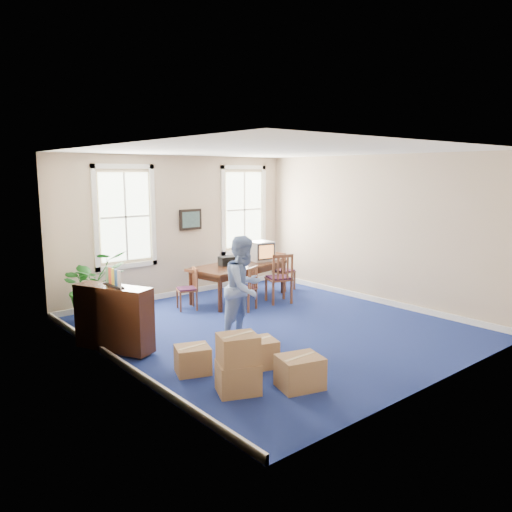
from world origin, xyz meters
TOP-DOWN VIEW (x-y plane):
  - floor at (0.00, 0.00)m, footprint 6.50×6.50m
  - ceiling at (0.00, 0.00)m, footprint 6.50×6.50m
  - wall_back at (0.00, 3.25)m, footprint 6.50×0.00m
  - wall_front at (0.00, -3.25)m, footprint 6.50×0.00m
  - wall_left at (-3.00, 0.00)m, footprint 0.00×6.50m
  - wall_right at (3.00, 0.00)m, footprint 0.00×6.50m
  - baseboard_back at (0.00, 3.22)m, footprint 6.00×0.04m
  - baseboard_left at (-2.97, 0.00)m, footprint 0.04×6.50m
  - baseboard_right at (2.97, 0.00)m, footprint 0.04×6.50m
  - window_left at (-1.30, 3.23)m, footprint 1.40×0.12m
  - window_right at (1.90, 3.23)m, footprint 1.40×0.12m
  - wall_picture at (0.30, 3.20)m, footprint 0.58×0.06m
  - conference_table at (0.84, 2.08)m, footprint 2.49×1.47m
  - crt_tv at (1.53, 2.13)m, footprint 0.58×0.61m
  - game_console at (1.85, 2.08)m, footprint 0.22×0.25m
  - equipment_bag at (0.57, 2.13)m, footprint 0.43×0.32m
  - chair_near_left at (0.36, 1.28)m, footprint 0.55×0.55m
  - chair_near_right at (1.32, 1.28)m, footprint 0.63×0.63m
  - chair_end_left at (-0.54, 2.08)m, footprint 0.50×0.50m
  - chair_end_right at (2.22, 2.08)m, footprint 0.48×0.48m
  - man at (-0.76, -0.11)m, footprint 1.03×0.90m
  - credenza at (-2.75, 0.70)m, footprint 0.89×1.35m
  - brochure_rack at (-2.73, 0.70)m, footprint 0.12×0.68m
  - potted_plant at (-2.33, 2.57)m, footprint 1.34×1.20m
  - cardboard_boxes at (-1.97, -1.66)m, footprint 1.80×1.80m

SIDE VIEW (x-z plane):
  - floor at x=0.00m, z-range 0.00..0.00m
  - baseboard_back at x=0.00m, z-range 0.00..0.12m
  - baseboard_left at x=-2.97m, z-range 0.00..0.12m
  - baseboard_right at x=2.97m, z-range 0.00..0.12m
  - conference_table at x=0.84m, z-range 0.00..0.80m
  - cardboard_boxes at x=-1.97m, z-range 0.00..0.82m
  - chair_end_left at x=-0.54m, z-range 0.00..0.87m
  - chair_near_left at x=0.36m, z-range 0.00..0.92m
  - chair_end_right at x=2.22m, z-range 0.00..0.94m
  - credenza at x=-2.75m, z-range 0.00..1.03m
  - chair_near_right at x=1.32m, z-range 0.00..1.10m
  - potted_plant at x=-2.33m, z-range 0.00..1.36m
  - game_console at x=1.85m, z-range 0.80..0.85m
  - man at x=-0.76m, z-range 0.00..1.78m
  - equipment_bag at x=0.57m, z-range 0.80..0.99m
  - crt_tv at x=1.53m, z-range 0.80..1.25m
  - brochure_rack at x=-2.73m, z-range 1.03..1.33m
  - wall_back at x=0.00m, z-range -1.65..4.85m
  - wall_front at x=0.00m, z-range -1.65..4.85m
  - wall_left at x=-3.00m, z-range -1.65..4.85m
  - wall_right at x=3.00m, z-range -1.65..4.85m
  - wall_picture at x=0.30m, z-range 1.51..1.99m
  - window_left at x=-1.30m, z-range 0.80..3.00m
  - window_right at x=1.90m, z-range 0.80..3.00m
  - ceiling at x=0.00m, z-range 3.20..3.20m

